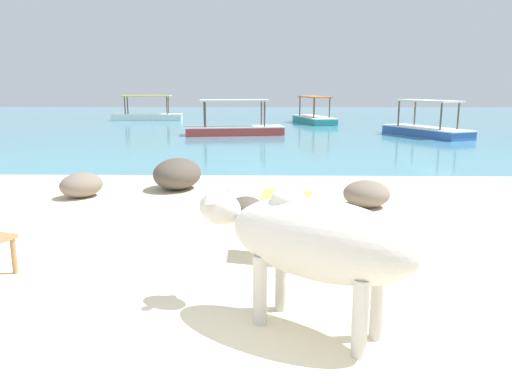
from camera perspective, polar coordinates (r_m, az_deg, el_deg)
name	(u,v)px	position (r m, az deg, el deg)	size (l,w,h in m)	color
sand_beach	(214,364)	(3.53, -4.80, -18.80)	(18.00, 14.00, 0.04)	beige
water_surface	(260,123)	(25.09, 0.44, 7.78)	(60.00, 36.00, 0.03)	teal
cow	(312,239)	(3.68, 6.36, -5.34)	(1.75, 1.38, 1.05)	beige
deck_chair_near	(286,218)	(5.44, 3.45, -2.97)	(0.71, 0.88, 0.68)	#A37A4C
shore_rock_large	(245,207)	(6.92, -1.22, -1.74)	(0.50, 0.44, 0.29)	brown
shore_rock_medium	(81,185)	(8.66, -19.08, 0.75)	(0.72, 0.56, 0.40)	gray
shore_rock_small	(366,194)	(7.71, 12.35, -0.19)	(0.69, 0.67, 0.40)	gray
shore_rock_flat	(177,174)	(8.93, -8.86, 2.04)	(0.99, 0.80, 0.54)	brown
boat_teal	(314,117)	(24.93, 6.55, 8.35)	(1.99, 3.84, 1.29)	teal
boat_red	(234,127)	(18.91, -2.47, 7.29)	(3.81, 1.73, 1.29)	#C63833
boat_blue	(426,129)	(19.36, 18.63, 6.79)	(2.61, 3.81, 1.29)	#3866B7
boat_white	(147,115)	(27.66, -12.14, 8.51)	(3.76, 1.48, 1.29)	white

